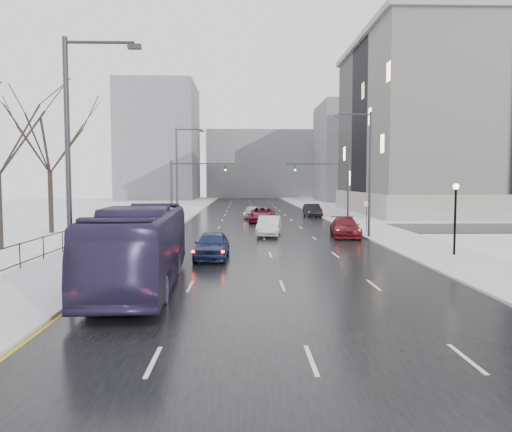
{
  "coord_description": "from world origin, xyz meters",
  "views": [
    {
      "loc": [
        -1.76,
        0.66,
        4.6
      ],
      "look_at": [
        -0.91,
        30.23,
        2.5
      ],
      "focal_mm": 35.0,
      "sensor_mm": 36.0,
      "label": 1
    }
  ],
  "objects": [
    {
      "name": "cross_road",
      "position": [
        0.0,
        48.0,
        0.02
      ],
      "size": [
        130.0,
        10.0,
        0.04
      ],
      "primitive_type": "cube",
      "color": "black",
      "rests_on": "ground"
    },
    {
      "name": "sedan_right_near",
      "position": [
        0.5,
        41.62,
        0.86
      ],
      "size": [
        2.36,
        5.17,
        1.64
      ],
      "primitive_type": "imported",
      "rotation": [
        0.0,
        0.0,
        -0.13
      ],
      "color": "silver",
      "rests_on": "road"
    },
    {
      "name": "bldg_far_center",
      "position": [
        4.0,
        140.0,
        9.0
      ],
      "size": [
        30.0,
        18.0,
        18.0
      ],
      "primitive_type": "cube",
      "color": "slate",
      "rests_on": "ground"
    },
    {
      "name": "tree_park_e",
      "position": [
        -18.2,
        44.0,
        0.0
      ],
      "size": [
        9.45,
        9.45,
        13.5
      ],
      "primitive_type": null,
      "color": "black",
      "rests_on": "ground"
    },
    {
      "name": "park_strip",
      "position": [
        -20.0,
        60.0,
        0.06
      ],
      "size": [
        14.0,
        150.0,
        0.12
      ],
      "primitive_type": "cube",
      "color": "white",
      "rests_on": "ground"
    },
    {
      "name": "sidewalk_left",
      "position": [
        -10.5,
        60.0,
        0.08
      ],
      "size": [
        5.0,
        150.0,
        0.16
      ],
      "primitive_type": "cube",
      "color": "silver",
      "rests_on": "ground"
    },
    {
      "name": "sedan_center_near",
      "position": [
        -3.5,
        29.55,
        0.84
      ],
      "size": [
        2.07,
        4.78,
        1.6
      ],
      "primitive_type": "imported",
      "rotation": [
        0.0,
        0.0,
        -0.04
      ],
      "color": "navy",
      "rests_on": "road"
    },
    {
      "name": "bus",
      "position": [
        -6.11,
        22.14,
        1.78
      ],
      "size": [
        3.49,
        12.6,
        3.48
      ],
      "primitive_type": "imported",
      "rotation": [
        0.0,
        0.0,
        0.05
      ],
      "color": "#2C2447",
      "rests_on": "road"
    },
    {
      "name": "sedan_right_far",
      "position": [
        6.62,
        40.6,
        0.82
      ],
      "size": [
        2.67,
        5.57,
        1.56
      ],
      "primitive_type": "imported",
      "rotation": [
        0.0,
        0.0,
        -0.09
      ],
      "color": "maroon",
      "rests_on": "road"
    },
    {
      "name": "no_uturn_sign",
      "position": [
        9.2,
        44.0,
        2.3
      ],
      "size": [
        0.6,
        0.06,
        2.7
      ],
      "color": "#2D2D33",
      "rests_on": "sidewalk_right"
    },
    {
      "name": "streetlight_l_near",
      "position": [
        -8.17,
        20.0,
        5.62
      ],
      "size": [
        2.95,
        0.25,
        10.0
      ],
      "color": "#2D2D33",
      "rests_on": "ground"
    },
    {
      "name": "tree_park_d",
      "position": [
        -17.8,
        34.0,
        0.0
      ],
      "size": [
        8.75,
        8.75,
        12.5
      ],
      "primitive_type": null,
      "color": "black",
      "rests_on": "ground"
    },
    {
      "name": "lamppost_r_mid",
      "position": [
        11.0,
        30.0,
        2.94
      ],
      "size": [
        0.36,
        0.36,
        4.28
      ],
      "color": "black",
      "rests_on": "sidewalk_right"
    },
    {
      "name": "bldg_far_right",
      "position": [
        28.0,
        115.0,
        11.0
      ],
      "size": [
        24.0,
        20.0,
        22.0
      ],
      "primitive_type": "cube",
      "color": "slate",
      "rests_on": "ground"
    },
    {
      "name": "mast_signal_right",
      "position": [
        7.33,
        48.0,
        4.11
      ],
      "size": [
        6.1,
        0.33,
        6.5
      ],
      "color": "#2D2D33",
      "rests_on": "ground"
    },
    {
      "name": "mast_signal_left",
      "position": [
        -7.33,
        48.0,
        4.11
      ],
      "size": [
        6.1,
        0.33,
        6.5
      ],
      "color": "#2D2D33",
      "rests_on": "ground"
    },
    {
      "name": "civic_building",
      "position": [
        35.0,
        72.0,
        11.21
      ],
      "size": [
        41.0,
        31.0,
        24.8
      ],
      "color": "gray",
      "rests_on": "ground"
    },
    {
      "name": "iron_fence",
      "position": [
        -13.0,
        30.0,
        0.91
      ],
      "size": [
        0.06,
        70.0,
        1.3
      ],
      "color": "black",
      "rests_on": "sidewalk_left"
    },
    {
      "name": "sedan_right_distant",
      "position": [
        7.2,
        63.4,
        0.85
      ],
      "size": [
        1.98,
        5.02,
        1.63
      ],
      "primitive_type": "imported",
      "rotation": [
        0.0,
        0.0,
        0.05
      ],
      "color": "black",
      "rests_on": "road"
    },
    {
      "name": "streetlight_l_far",
      "position": [
        -8.17,
        52.0,
        5.62
      ],
      "size": [
        2.95,
        0.25,
        10.0
      ],
      "color": "#2D2D33",
      "rests_on": "ground"
    },
    {
      "name": "bldg_far_left",
      "position": [
        -22.0,
        125.0,
        14.0
      ],
      "size": [
        18.0,
        22.0,
        28.0
      ],
      "primitive_type": "cube",
      "color": "slate",
      "rests_on": "ground"
    },
    {
      "name": "sidewalk_right",
      "position": [
        10.5,
        60.0,
        0.08
      ],
      "size": [
        5.0,
        150.0,
        0.16
      ],
      "primitive_type": "cube",
      "color": "silver",
      "rests_on": "ground"
    },
    {
      "name": "sedan_center_far",
      "position": [
        -0.5,
        60.8,
        0.82
      ],
      "size": [
        2.16,
        4.71,
        1.56
      ],
      "primitive_type": "imported",
      "rotation": [
        0.0,
        0.0,
        -0.07
      ],
      "color": "#AEADB1",
      "rests_on": "road"
    },
    {
      "name": "road",
      "position": [
        0.0,
        60.0,
        0.02
      ],
      "size": [
        16.0,
        150.0,
        0.04
      ],
      "primitive_type": "cube",
      "color": "black",
      "rests_on": "ground"
    },
    {
      "name": "streetlight_r_mid",
      "position": [
        8.17,
        40.0,
        5.62
      ],
      "size": [
        2.95,
        0.25,
        10.0
      ],
      "color": "#2D2D33",
      "rests_on": "ground"
    },
    {
      "name": "sedan_right_cross",
      "position": [
        0.5,
        55.29,
        0.88
      ],
      "size": [
        3.21,
        6.22,
        1.68
      ],
      "primitive_type": "imported",
      "rotation": [
        0.0,
        0.0,
        -0.07
      ],
      "color": "maroon",
      "rests_on": "road"
    }
  ]
}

